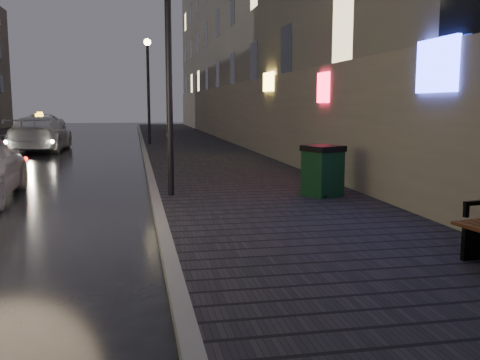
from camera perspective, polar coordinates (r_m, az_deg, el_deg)
The scene contains 9 objects.
ground at distance 6.30m, azimuth -20.80°, elevation -12.41°, with size 120.00×120.00×0.00m, color black.
sidewalk at distance 27.05m, azimuth -5.19°, elevation 3.62°, with size 4.60×58.00×0.15m, color black.
curb at distance 26.91m, azimuth -10.29°, elevation 3.50°, with size 0.20×58.00×0.15m, color slate.
building_near at distance 31.71m, azimuth -0.15°, elevation 15.93°, with size 1.80×50.00×13.00m, color #605B54.
lamp_near at distance 11.93m, azimuth -7.65°, elevation 14.44°, with size 0.36×0.36×5.28m.
lamp_far at distance 27.87m, azimuth -9.77°, elevation 10.69°, with size 0.36×0.36×5.28m.
trash_bin at distance 11.86m, azimuth 8.80°, elevation 1.02°, with size 0.95×0.95×1.11m.
taxi_mid at distance 26.52m, azimuth -20.54°, elevation 4.63°, with size 2.25×5.53×1.60m, color silver.
taxi_far at distance 38.29m, azimuth -20.52°, elevation 5.47°, with size 2.54×5.50×1.53m, color white.
Camera 1 is at (1.07, -5.83, 2.15)m, focal length 40.00 mm.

